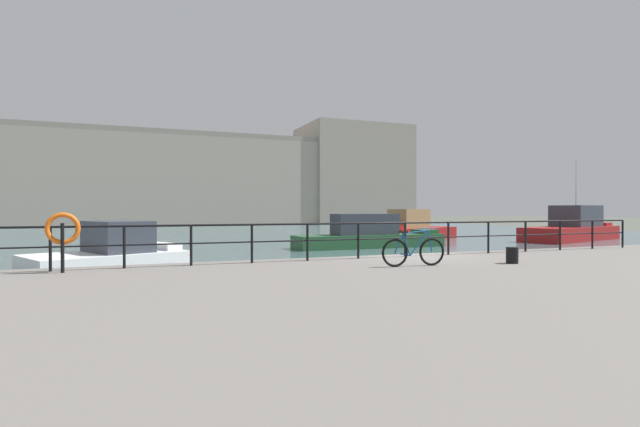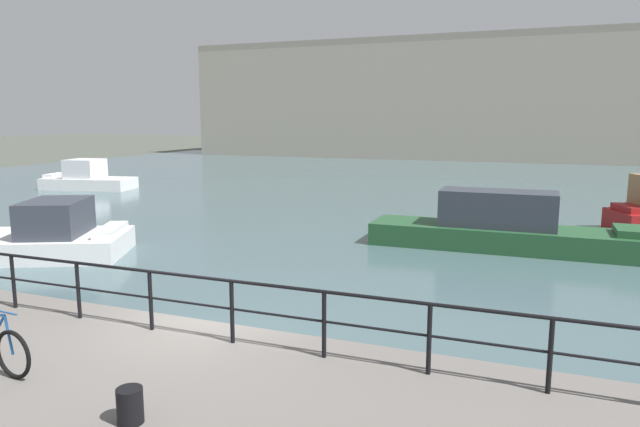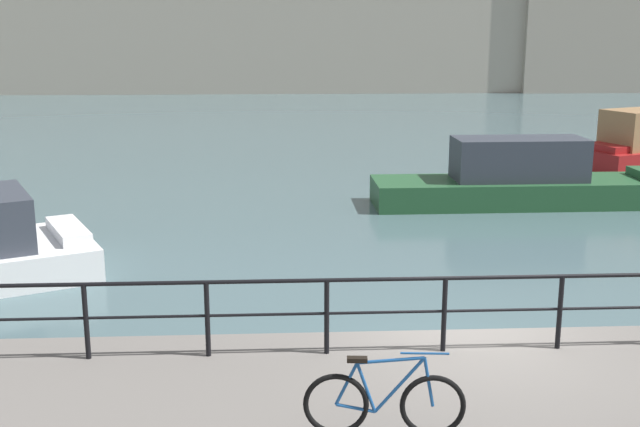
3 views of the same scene
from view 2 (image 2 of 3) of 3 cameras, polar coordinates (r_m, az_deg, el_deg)
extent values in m
plane|color=#4C5147|center=(11.22, -11.58, -14.15)|extent=(240.00, 240.00, 0.00)
cube|color=#476066|center=(39.45, 12.91, 2.76)|extent=(80.00, 60.00, 0.01)
cube|color=#A89E8E|center=(66.64, 16.71, 10.53)|extent=(67.27, 11.52, 12.26)
cube|color=gray|center=(61.72, 16.56, 16.69)|extent=(67.27, 0.60, 0.70)
cube|color=#23512D|center=(20.66, 17.99, -2.34)|extent=(9.20, 2.21, 0.77)
cube|color=#333842|center=(20.50, 17.26, 0.46)|extent=(3.84, 1.59, 1.24)
cube|color=#23512D|center=(20.75, 28.76, -1.58)|extent=(1.11, 1.51, 0.24)
cube|color=white|center=(20.73, -25.74, -2.86)|extent=(5.89, 4.89, 0.71)
cube|color=#333842|center=(20.41, -24.79, -0.35)|extent=(2.64, 2.96, 1.13)
cube|color=white|center=(19.95, -20.11, -1.56)|extent=(1.45, 2.16, 0.24)
cube|color=white|center=(39.26, -21.99, 2.80)|extent=(5.92, 3.44, 0.70)
cube|color=silver|center=(39.27, -22.33, 4.16)|extent=(2.32, 2.41, 1.17)
cube|color=white|center=(40.47, -24.86, 3.47)|extent=(0.99, 1.75, 0.24)
cube|color=maroon|center=(25.16, 28.56, 0.46)|extent=(1.37, 1.73, 0.24)
cylinder|color=black|center=(12.66, -28.19, -5.99)|extent=(0.07, 0.07, 1.05)
cylinder|color=black|center=(11.50, -22.91, -7.08)|extent=(0.07, 0.07, 1.05)
cylinder|color=black|center=(10.47, -16.49, -8.31)|extent=(0.07, 0.07, 1.05)
cylinder|color=black|center=(9.60, -8.75, -9.65)|extent=(0.07, 0.07, 1.05)
cylinder|color=black|center=(8.94, 0.41, -11.00)|extent=(0.07, 0.07, 1.05)
cylinder|color=black|center=(8.54, 10.80, -12.19)|extent=(0.07, 0.07, 1.05)
cylinder|color=black|center=(8.43, 21.92, -13.02)|extent=(0.07, 0.07, 1.05)
cylinder|color=black|center=(11.37, -23.08, -4.54)|extent=(22.58, 0.06, 0.06)
cylinder|color=black|center=(11.49, -22.93, -6.82)|extent=(22.58, 0.04, 0.04)
torus|color=black|center=(9.38, -28.22, -12.26)|extent=(0.72, 0.12, 0.72)
cylinder|color=#194C8C|center=(9.33, -28.55, -10.57)|extent=(0.14, 0.05, 0.57)
cylinder|color=#194C8C|center=(9.27, -28.90, -8.58)|extent=(0.52, 0.07, 0.02)
cylinder|color=black|center=(7.66, -18.37, -17.68)|extent=(0.32, 0.32, 0.44)
camera|label=1|loc=(14.99, -86.46, -7.93)|focal=26.56mm
camera|label=3|loc=(8.73, -83.34, 5.71)|focal=43.62mm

